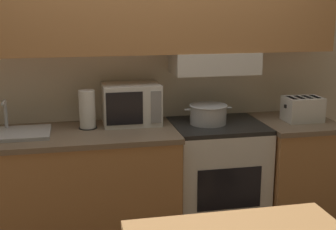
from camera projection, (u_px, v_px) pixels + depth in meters
ground_plane at (148, 223)px, 3.84m from camera, size 16.00×16.00×0.00m
wall_back at (149, 45)px, 3.45m from camera, size 5.12×0.38×2.55m
lower_counter_main at (70, 193)px, 3.31m from camera, size 1.52×0.66×0.90m
lower_counter_right_stub at (292, 176)px, 3.65m from camera, size 0.55×0.66×0.90m
stove_range at (216, 180)px, 3.56m from camera, size 0.66×0.59×0.90m
cooking_pot at (208, 114)px, 3.43m from camera, size 0.36×0.28×0.14m
microwave at (131, 104)px, 3.42m from camera, size 0.41×0.31×0.30m
toaster at (303, 109)px, 3.51m from camera, size 0.28×0.20×0.18m
sink_basin at (4, 134)px, 3.13m from camera, size 0.60×0.34×0.22m
paper_towel_roll at (87, 110)px, 3.29m from camera, size 0.13×0.13×0.27m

